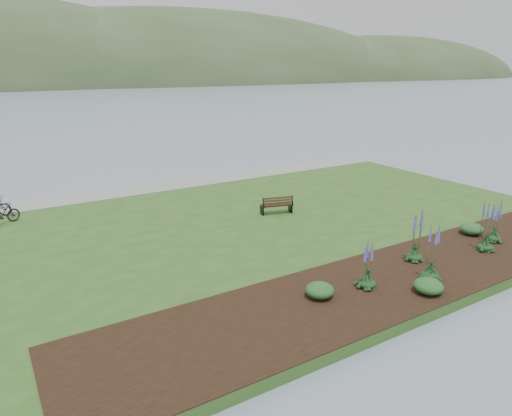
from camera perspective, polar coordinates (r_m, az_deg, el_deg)
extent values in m
plane|color=slate|center=(23.26, -6.09, -2.07)|extent=(600.00, 600.00, 0.00)
cube|color=#2A511C|center=(21.51, -3.79, -3.10)|extent=(34.00, 20.00, 0.40)
cube|color=gray|center=(29.27, -11.99, 2.58)|extent=(34.00, 2.20, 0.03)
cube|color=black|center=(17.50, 17.53, -8.14)|extent=(24.00, 4.40, 0.04)
cube|color=#2F1F12|center=(23.52, 2.56, 0.40)|extent=(1.67, 0.98, 0.05)
cube|color=#2F1F12|center=(23.16, 2.79, 0.89)|extent=(1.56, 0.59, 0.49)
cube|color=black|center=(23.37, 0.75, -0.28)|extent=(0.21, 0.54, 0.44)
cube|color=black|center=(23.82, 4.32, 0.01)|extent=(0.21, 0.54, 0.44)
imported|color=black|center=(24.99, -29.14, -0.68)|extent=(1.14, 1.73, 1.01)
ellipsoid|color=#133516|center=(17.52, 20.92, -7.84)|extent=(0.62, 0.62, 0.31)
cone|color=#4945A0|center=(17.09, 21.33, -4.39)|extent=(0.32, 0.32, 1.96)
ellipsoid|color=#133516|center=(18.90, 19.15, -5.78)|extent=(0.62, 0.62, 0.31)
cone|color=#4945A0|center=(18.49, 19.50, -2.48)|extent=(0.36, 0.36, 2.01)
ellipsoid|color=#133516|center=(21.02, 26.73, -4.38)|extent=(0.62, 0.62, 0.31)
cone|color=#4945A0|center=(20.66, 27.15, -1.49)|extent=(0.36, 0.36, 1.93)
ellipsoid|color=#133516|center=(22.24, 27.53, -3.34)|extent=(0.62, 0.62, 0.31)
cone|color=#4945A0|center=(21.95, 27.88, -0.97)|extent=(0.40, 0.40, 1.63)
ellipsoid|color=#133516|center=(16.27, 13.72, -9.13)|extent=(0.62, 0.62, 0.31)
cone|color=#4945A0|center=(15.86, 13.98, -5.92)|extent=(0.36, 0.36, 1.67)
ellipsoid|color=#1E4C21|center=(15.34, 7.97, -10.14)|extent=(0.95, 0.95, 0.47)
ellipsoid|color=#1E4C21|center=(16.49, 20.75, -9.10)|extent=(0.98, 0.98, 0.49)
ellipsoid|color=#1E4C21|center=(22.72, 25.36, -2.36)|extent=(1.01, 1.01, 0.50)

